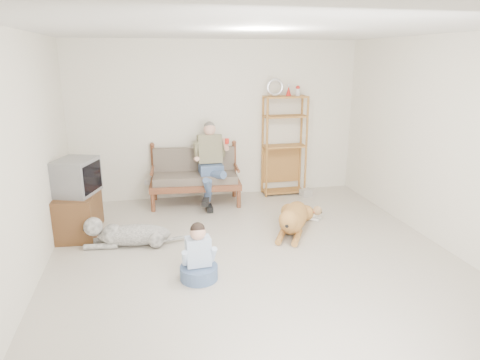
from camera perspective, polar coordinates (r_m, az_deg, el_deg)
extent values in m
plane|color=silver|center=(5.33, 2.23, -10.85)|extent=(5.50, 5.50, 0.00)
plane|color=silver|center=(4.76, 2.61, 19.51)|extent=(5.50, 5.50, 0.00)
plane|color=silver|center=(7.52, -2.98, 7.95)|extent=(5.00, 0.00, 5.00)
plane|color=silver|center=(2.46, 19.26, -10.66)|extent=(5.00, 0.00, 5.00)
plane|color=silver|center=(4.89, -27.27, 1.68)|extent=(0.00, 5.50, 5.50)
plane|color=silver|center=(6.01, 26.21, 4.22)|extent=(0.00, 5.50, 5.50)
cube|color=brown|center=(7.26, -5.98, -0.51)|extent=(1.55, 0.82, 0.10)
cube|color=#695E50|center=(7.22, -6.00, 0.36)|extent=(1.42, 0.71, 0.13)
cube|color=#695E50|center=(7.40, -6.27, 2.61)|extent=(1.39, 0.23, 0.45)
cylinder|color=brown|center=(7.41, -6.37, 4.22)|extent=(1.40, 0.16, 0.05)
cylinder|color=brown|center=(6.99, -11.35, -3.12)|extent=(0.07, 0.07, 0.30)
cylinder|color=brown|center=(7.47, -11.61, 0.73)|extent=(0.07, 0.07, 0.95)
cylinder|color=brown|center=(7.14, -0.06, -2.38)|extent=(0.07, 0.07, 0.30)
cylinder|color=brown|center=(7.61, -1.03, 1.34)|extent=(0.07, 0.07, 0.95)
cube|color=slate|center=(7.18, -3.90, 1.42)|extent=(0.38, 0.36, 0.19)
cube|color=#827A5B|center=(7.19, -4.06, 4.17)|extent=(0.40, 0.27, 0.50)
sphere|color=#D99F87|center=(7.10, -4.08, 6.75)|extent=(0.20, 0.20, 0.20)
sphere|color=#59554F|center=(7.12, -4.11, 7.07)|extent=(0.18, 0.18, 0.18)
cylinder|color=red|center=(7.00, -1.75, 5.22)|extent=(0.07, 0.07, 0.09)
cube|color=#AD7336|center=(7.56, 6.11, 10.97)|extent=(0.75, 0.30, 0.03)
torus|color=silver|center=(7.49, 4.69, 12.22)|extent=(0.31, 0.05, 0.31)
cone|color=red|center=(7.57, 6.50, 11.68)|extent=(0.10, 0.10, 0.16)
cylinder|color=#AD7336|center=(7.45, 3.60, 4.21)|extent=(0.04, 0.04, 1.77)
cylinder|color=#AD7336|center=(7.71, 3.02, 4.64)|extent=(0.04, 0.04, 1.77)
cylinder|color=#AD7336|center=(7.67, 8.83, 4.41)|extent=(0.04, 0.04, 1.77)
cylinder|color=#AD7336|center=(7.93, 8.10, 4.82)|extent=(0.04, 0.04, 1.77)
cube|color=beige|center=(7.78, 8.78, -1.67)|extent=(0.23, 0.20, 0.13)
cube|color=brown|center=(6.43, -20.67, -4.17)|extent=(0.57, 0.94, 0.60)
cube|color=brown|center=(6.27, -23.10, -4.96)|extent=(0.05, 0.40, 0.50)
cube|color=brown|center=(6.68, -22.46, -3.63)|extent=(0.05, 0.40, 0.50)
cube|color=slate|center=(6.24, -21.02, 0.42)|extent=(0.64, 0.71, 0.49)
cube|color=black|center=(6.13, -19.10, 0.35)|extent=(0.19, 0.47, 0.39)
cube|color=silver|center=(7.63, -12.15, -0.36)|extent=(0.12, 0.02, 0.08)
ellipsoid|color=#A86C3A|center=(6.33, 7.25, -4.86)|extent=(0.82, 1.10, 0.33)
sphere|color=#A86C3A|center=(6.03, 6.82, -5.71)|extent=(0.33, 0.33, 0.33)
sphere|color=#A86C3A|center=(5.74, 6.47, -5.33)|extent=(0.26, 0.26, 0.26)
ellipsoid|color=#A86C3A|center=(5.64, 6.27, -5.99)|extent=(0.19, 0.22, 0.10)
cylinder|color=#A86C3A|center=(6.85, 7.86, -4.11)|extent=(0.11, 0.42, 0.05)
ellipsoid|color=#A86C3A|center=(5.78, 5.62, -5.16)|extent=(0.09, 0.10, 0.13)
ellipsoid|color=#A86C3A|center=(5.75, 7.40, -5.32)|extent=(0.09, 0.10, 0.13)
ellipsoid|color=white|center=(5.88, -13.86, -7.12)|extent=(0.98, 0.42, 0.28)
sphere|color=white|center=(5.92, -16.62, -6.98)|extent=(0.28, 0.28, 0.28)
sphere|color=white|center=(5.92, -18.99, -5.90)|extent=(0.25, 0.25, 0.25)
ellipsoid|color=white|center=(5.96, -20.01, -6.12)|extent=(0.19, 0.13, 0.09)
cylinder|color=white|center=(5.87, -9.16, -7.80)|extent=(0.38, 0.14, 0.05)
ellipsoid|color=white|center=(6.00, -18.59, -5.59)|extent=(0.08, 0.06, 0.12)
ellipsoid|color=white|center=(5.84, -18.92, -6.21)|extent=(0.08, 0.06, 0.12)
ellipsoid|color=white|center=(6.73, 8.45, -4.39)|extent=(0.42, 0.39, 0.16)
sphere|color=white|center=(6.69, 9.42, -4.46)|extent=(0.16, 0.16, 0.16)
sphere|color=tan|center=(6.64, 10.26, -4.04)|extent=(0.14, 0.14, 0.14)
ellipsoid|color=tan|center=(6.63, 10.78, -4.24)|extent=(0.12, 0.11, 0.05)
cylinder|color=white|center=(6.81, 6.85, -4.50)|extent=(0.16, 0.08, 0.03)
cone|color=tan|center=(6.59, 10.03, -3.81)|extent=(0.04, 0.04, 0.05)
cone|color=tan|center=(6.68, 10.29, -3.55)|extent=(0.04, 0.04, 0.05)
torus|color=red|center=(6.65, 10.09, -4.10)|extent=(0.13, 0.13, 0.02)
cylinder|color=slate|center=(4.95, -5.49, -12.17)|extent=(0.43, 0.43, 0.16)
cube|color=silver|center=(4.85, -5.60, -9.43)|extent=(0.28, 0.19, 0.33)
sphere|color=#D99F87|center=(4.74, -5.65, -6.98)|extent=(0.18, 0.18, 0.18)
sphere|color=black|center=(4.74, -5.67, -6.61)|extent=(0.17, 0.17, 0.17)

